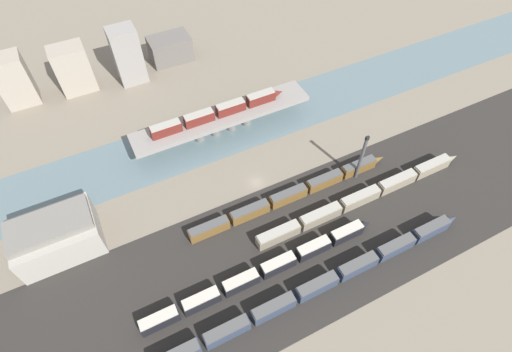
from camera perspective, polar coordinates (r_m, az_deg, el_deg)
name	(u,v)px	position (r m, az deg, el deg)	size (l,w,h in m)	color
ground_plane	(256,182)	(118.60, 0.03, -0.91)	(400.00, 400.00, 0.00)	#756B5B
railbed_yard	(297,246)	(107.31, 5.87, -9.98)	(280.00, 42.00, 0.01)	#282623
river_water	(223,131)	(133.50, -4.68, 6.47)	(320.00, 22.41, 0.01)	slate
bridge	(222,118)	(129.66, -4.84, 8.22)	(59.01, 9.78, 7.06)	gray
train_on_bridge	(219,112)	(127.22, -5.35, 9.15)	(44.97, 2.92, 3.59)	#5B1E19
train_yard_near	(321,284)	(101.22, 9.29, -15.01)	(85.83, 2.83, 3.96)	#2D384C
train_yard_mid	(264,272)	(101.45, 1.11, -13.49)	(63.86, 2.86, 3.83)	black
train_yard_far	(364,197)	(117.18, 15.15, -2.86)	(69.04, 2.83, 3.86)	gray
train_yard_outer	(292,194)	(114.14, 5.18, -2.64)	(63.69, 2.67, 3.67)	brown
warehouse_building	(56,236)	(113.98, -26.63, -7.62)	(20.36, 14.41, 11.37)	#9E998E
signal_tower	(361,158)	(117.37, 14.78, 2.47)	(1.00, 0.98, 17.12)	#4C4C51
city_block_far_left	(14,80)	(160.79, -31.28, 11.60)	(10.44, 8.84, 17.93)	gray
city_block_left	(73,69)	(157.91, -24.67, 13.72)	(11.67, 8.57, 16.90)	gray
city_block_center	(127,55)	(154.57, -17.89, 16.07)	(9.50, 8.31, 20.55)	gray
city_block_right	(170,49)	(164.40, -12.15, 17.35)	(15.47, 9.81, 9.61)	#605B56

